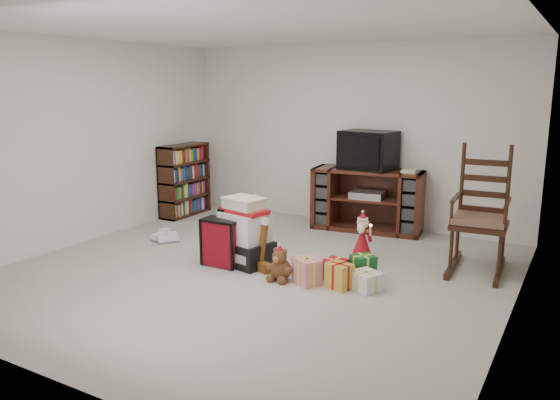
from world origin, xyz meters
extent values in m
cube|color=#B8B4A9|center=(0.00, 0.00, -0.01)|extent=(5.00, 5.00, 0.01)
cube|color=white|center=(0.00, 0.00, 2.50)|extent=(5.00, 5.00, 0.01)
cube|color=white|center=(0.00, 2.50, 1.25)|extent=(5.00, 0.01, 2.50)
cube|color=white|center=(0.00, -2.50, 1.25)|extent=(5.00, 0.01, 2.50)
cube|color=white|center=(-2.50, 0.00, 1.25)|extent=(0.01, 5.00, 2.50)
cube|color=white|center=(2.50, 0.00, 1.25)|extent=(0.01, 5.00, 2.50)
cube|color=#4A1E15|center=(0.40, 2.21, 0.42)|extent=(1.52, 0.70, 0.84)
cube|color=silver|center=(0.40, 2.18, 0.50)|extent=(0.47, 0.36, 0.08)
cube|color=#331A0E|center=(-2.32, 1.67, 0.54)|extent=(0.29, 0.88, 1.07)
cube|color=#331A0E|center=(2.02, 1.21, 0.50)|extent=(0.59, 0.57, 0.05)
cube|color=brown|center=(2.02, 1.21, 0.57)|extent=(0.55, 0.53, 0.06)
cube|color=#331A0E|center=(2.02, 1.46, 0.96)|extent=(0.47, 0.10, 0.86)
cube|color=#331A0E|center=(2.02, 1.21, 0.03)|extent=(0.62, 0.96, 0.06)
cube|color=black|center=(-0.25, 0.18, 0.13)|extent=(0.66, 0.54, 0.26)
cube|color=white|center=(-0.25, 0.18, 0.42)|extent=(0.56, 0.47, 0.32)
cube|color=#A41217|center=(-0.25, 0.18, 0.61)|extent=(0.58, 0.39, 0.05)
cube|color=beige|center=(-0.25, 0.18, 0.68)|extent=(0.45, 0.38, 0.10)
cube|color=maroon|center=(-0.43, 0.00, 0.27)|extent=(0.41, 0.22, 0.53)
cube|color=black|center=(-0.43, 0.09, 0.60)|extent=(0.21, 0.04, 0.03)
ellipsoid|color=brown|center=(0.35, -0.07, 0.11)|extent=(0.23, 0.19, 0.24)
sphere|color=brown|center=(0.35, -0.10, 0.25)|extent=(0.15, 0.15, 0.15)
cone|color=maroon|center=(0.81, 0.99, 0.18)|extent=(0.26, 0.26, 0.37)
sphere|color=beige|center=(0.81, 0.99, 0.41)|extent=(0.12, 0.12, 0.12)
cone|color=maroon|center=(0.81, 0.99, 0.51)|extent=(0.11, 0.11, 0.09)
cylinder|color=silver|center=(0.94, 0.89, 0.38)|extent=(0.02, 0.02, 0.11)
cone|color=maroon|center=(-0.63, 0.98, 0.20)|extent=(0.28, 0.28, 0.40)
sphere|color=beige|center=(-0.63, 0.98, 0.45)|extent=(0.13, 0.13, 0.13)
cone|color=maroon|center=(-0.63, 0.98, 0.55)|extent=(0.12, 0.12, 0.10)
cylinder|color=silver|center=(-0.49, 0.87, 0.41)|extent=(0.02, 0.02, 0.12)
cube|color=white|center=(-1.71, 0.40, 0.05)|extent=(0.16, 0.28, 0.09)
cube|color=white|center=(-1.54, 0.40, 0.05)|extent=(0.24, 0.28, 0.09)
cube|color=#A41217|center=(0.80, 0.17, 0.12)|extent=(0.24, 0.24, 0.24)
cube|color=#165A21|center=(0.99, 0.40, 0.12)|extent=(0.24, 0.24, 0.24)
cube|color=gold|center=(1.03, 0.03, 0.12)|extent=(0.24, 0.24, 0.24)
cube|color=silver|center=(0.76, -0.16, 0.12)|extent=(0.24, 0.24, 0.24)
cube|color=white|center=(1.22, 0.21, 0.12)|extent=(0.24, 0.24, 0.24)
cube|color=black|center=(0.38, 2.23, 1.09)|extent=(0.75, 0.58, 0.51)
cube|color=black|center=(0.38, 1.98, 1.09)|extent=(0.59, 0.10, 0.41)
camera|label=1|loc=(2.97, -4.64, 1.96)|focal=35.00mm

